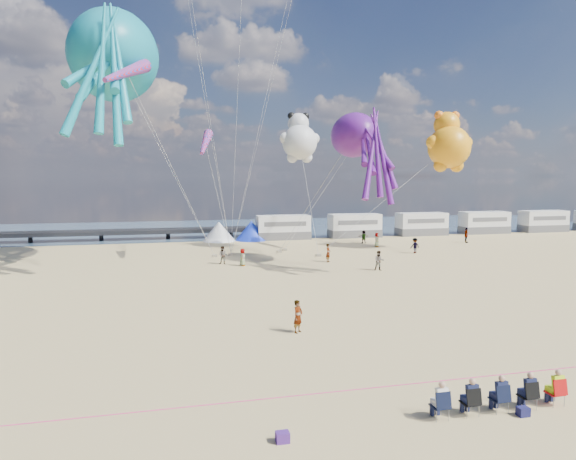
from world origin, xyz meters
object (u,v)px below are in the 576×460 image
object	(u,v)px
windsock_right	(205,143)
tent_white	(219,231)
cooler_navy	(523,412)
beachgoer_2	(415,246)
sandbag_a	(215,256)
windsock_mid	(354,145)
motorhome_3	(484,223)
sandbag_b	(279,252)
motorhome_1	(355,226)
sandbag_d	(284,250)
beachgoer_5	(328,253)
beachgoer_6	(377,240)
standing_person	(298,316)
beachgoer_1	(223,255)
beachgoer_7	(379,261)
sandbag_e	(231,254)
beachgoer_0	(243,257)
motorhome_0	(283,227)
tent_blue	(251,230)
motorhome_4	(543,221)
beachgoer_3	(466,235)
spectator_row	(499,393)
kite_teddy_orange	(449,147)
kite_octopus_teal	(114,56)
kite_panda	(300,142)
sandbag_c	(318,255)
windsock_left	(126,72)
beachgoer_4	(364,237)
cooler_purple	(283,437)
kite_octopus_purple	(354,135)

from	to	relation	value
windsock_right	tent_white	bearing A→B (deg)	93.84
cooler_navy	beachgoer_2	world-z (taller)	beachgoer_2
sandbag_a	windsock_mid	bearing A→B (deg)	7.81
motorhome_3	sandbag_b	xyz separation A→B (m)	(-31.44, -11.04, -1.39)
motorhome_1	sandbag_d	size ratio (longest dim) A/B	13.20
beachgoer_5	beachgoer_6	distance (m)	11.89
standing_person	beachgoer_1	world-z (taller)	standing_person
beachgoer_7	sandbag_e	xyz separation A→B (m)	(-10.99, 11.14, -0.72)
beachgoer_0	windsock_mid	world-z (taller)	windsock_mid
motorhome_0	tent_blue	distance (m)	4.01
motorhome_0	sandbag_e	world-z (taller)	motorhome_0
motorhome_4	beachgoer_3	size ratio (longest dim) A/B	3.70
spectator_row	beachgoer_3	bearing A→B (deg)	58.67
beachgoer_6	kite_teddy_orange	distance (m)	12.53
motorhome_4	kite_octopus_teal	xyz separation A→B (m)	(-56.30, -14.09, 16.69)
kite_panda	beachgoer_6	bearing A→B (deg)	-15.34
motorhome_0	tent_blue	xyz separation A→B (m)	(-4.00, 0.00, -0.30)
beachgoer_5	motorhome_3	bearing A→B (deg)	-23.51
sandbag_c	kite_panda	world-z (taller)	kite_panda
beachgoer_1	sandbag_a	size ratio (longest dim) A/B	3.24
standing_person	windsock_left	bearing A→B (deg)	77.50
motorhome_1	beachgoer_0	distance (m)	24.85
beachgoer_7	sandbag_c	size ratio (longest dim) A/B	3.34
motorhome_1	beachgoer_0	bearing A→B (deg)	-134.05
sandbag_b	tent_white	bearing A→B (deg)	114.63
tent_white	beachgoer_4	size ratio (longest dim) A/B	2.60
sandbag_e	windsock_right	bearing A→B (deg)	-136.60
standing_person	beachgoer_1	bearing A→B (deg)	53.93
tent_white	beachgoer_2	xyz separation A→B (m)	(18.50, -14.57, -0.42)
beachgoer_4	tent_white	bearing A→B (deg)	-23.13
standing_person	windsock_mid	xyz separation A→B (m)	(13.31, 27.50, 10.29)
spectator_row	kite_panda	xyz separation A→B (m)	(3.25, 38.45, 10.77)
beachgoer_6	sandbag_c	bearing A→B (deg)	162.56
cooler_purple	sandbag_a	size ratio (longest dim) A/B	0.80
sandbag_a	kite_octopus_teal	xyz separation A→B (m)	(-8.61, -1.81, 18.08)
kite_octopus_purple	kite_teddy_orange	distance (m)	14.05
cooler_navy	kite_teddy_orange	distance (m)	40.57
motorhome_3	beachgoer_0	distance (m)	40.43
motorhome_1	kite_panda	distance (m)	16.78
motorhome_0	sandbag_a	size ratio (longest dim) A/B	13.20
motorhome_1	cooler_purple	distance (m)	52.24
beachgoer_0	sandbag_b	bearing A→B (deg)	-32.68
motorhome_0	motorhome_1	distance (m)	9.50
tent_blue	cooler_purple	xyz separation A→B (m)	(-7.07, -48.01, -1.04)
beachgoer_1	sandbag_d	world-z (taller)	beachgoer_1
beachgoer_2	beachgoer_4	distance (m)	8.87
sandbag_d	windsock_mid	world-z (taller)	windsock_mid
windsock_left	cooler_purple	bearing A→B (deg)	-53.19
motorhome_4	cooler_purple	distance (m)	68.66
tent_blue	kite_teddy_orange	xyz separation A→B (m)	(18.77, -13.36, 9.69)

